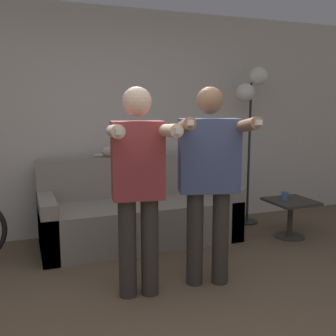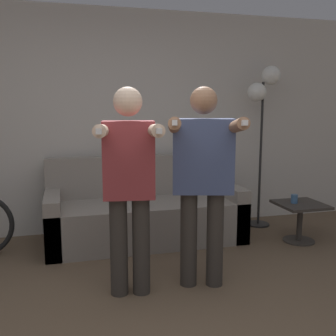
{
  "view_description": "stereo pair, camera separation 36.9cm",
  "coord_description": "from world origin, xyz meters",
  "px_view_note": "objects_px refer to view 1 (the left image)",
  "views": [
    {
      "loc": [
        -0.83,
        -1.96,
        1.5
      ],
      "look_at": [
        0.46,
        1.46,
        0.91
      ],
      "focal_mm": 42.0,
      "sensor_mm": 36.0,
      "label": 1
    },
    {
      "loc": [
        -0.48,
        -2.07,
        1.5
      ],
      "look_at": [
        0.46,
        1.46,
        0.91
      ],
      "focal_mm": 42.0,
      "sensor_mm": 36.0,
      "label": 2
    }
  ],
  "objects_px": {
    "person_right": "(209,172)",
    "couch": "(140,215)",
    "person_left": "(138,180)",
    "cat": "(115,150)",
    "floor_lamp": "(251,97)",
    "cup": "(285,196)",
    "side_table": "(290,210)"
  },
  "relations": [
    {
      "from": "person_right",
      "to": "cup",
      "type": "xyz_separation_m",
      "value": [
        1.35,
        0.77,
        -0.48
      ]
    },
    {
      "from": "floor_lamp",
      "to": "person_left",
      "type": "bearing_deg",
      "value": -143.01
    },
    {
      "from": "couch",
      "to": "cat",
      "type": "bearing_deg",
      "value": 122.81
    },
    {
      "from": "side_table",
      "to": "couch",
      "type": "bearing_deg",
      "value": 163.49
    },
    {
      "from": "side_table",
      "to": "cup",
      "type": "xyz_separation_m",
      "value": [
        -0.06,
        0.03,
        0.17
      ]
    },
    {
      "from": "couch",
      "to": "person_right",
      "type": "distance_m",
      "value": 1.42
    },
    {
      "from": "floor_lamp",
      "to": "side_table",
      "type": "bearing_deg",
      "value": -78.02
    },
    {
      "from": "person_left",
      "to": "cat",
      "type": "distance_m",
      "value": 1.54
    },
    {
      "from": "person_left",
      "to": "cat",
      "type": "xyz_separation_m",
      "value": [
        0.18,
        1.53,
        0.05
      ]
    },
    {
      "from": "person_left",
      "to": "side_table",
      "type": "xyz_separation_m",
      "value": [
        2.02,
        0.75,
        -0.63
      ]
    },
    {
      "from": "person_right",
      "to": "couch",
      "type": "bearing_deg",
      "value": 116.04
    },
    {
      "from": "person_left",
      "to": "side_table",
      "type": "distance_m",
      "value": 2.24
    },
    {
      "from": "side_table",
      "to": "cup",
      "type": "distance_m",
      "value": 0.18
    },
    {
      "from": "side_table",
      "to": "cup",
      "type": "relative_size",
      "value": 5.15
    },
    {
      "from": "couch",
      "to": "person_left",
      "type": "height_order",
      "value": "person_left"
    },
    {
      "from": "couch",
      "to": "cup",
      "type": "xyz_separation_m",
      "value": [
        1.58,
        -0.46,
        0.19
      ]
    },
    {
      "from": "cup",
      "to": "person_right",
      "type": "bearing_deg",
      "value": -150.32
    },
    {
      "from": "cat",
      "to": "cup",
      "type": "relative_size",
      "value": 4.22
    },
    {
      "from": "cat",
      "to": "cup",
      "type": "xyz_separation_m",
      "value": [
        1.77,
        -0.76,
        -0.51
      ]
    },
    {
      "from": "floor_lamp",
      "to": "cup",
      "type": "height_order",
      "value": "floor_lamp"
    },
    {
      "from": "person_left",
      "to": "cat",
      "type": "height_order",
      "value": "person_left"
    },
    {
      "from": "floor_lamp",
      "to": "side_table",
      "type": "xyz_separation_m",
      "value": [
        0.14,
        -0.67,
        -1.28
      ]
    },
    {
      "from": "floor_lamp",
      "to": "cup",
      "type": "bearing_deg",
      "value": -83.17
    },
    {
      "from": "person_right",
      "to": "floor_lamp",
      "type": "height_order",
      "value": "floor_lamp"
    },
    {
      "from": "cat",
      "to": "floor_lamp",
      "type": "xyz_separation_m",
      "value": [
        1.69,
        -0.12,
        0.6
      ]
    },
    {
      "from": "side_table",
      "to": "cup",
      "type": "height_order",
      "value": "cup"
    },
    {
      "from": "couch",
      "to": "cup",
      "type": "height_order",
      "value": "couch"
    },
    {
      "from": "cup",
      "to": "person_left",
      "type": "bearing_deg",
      "value": -158.38
    },
    {
      "from": "cup",
      "to": "cat",
      "type": "bearing_deg",
      "value": 156.83
    },
    {
      "from": "floor_lamp",
      "to": "person_right",
      "type": "bearing_deg",
      "value": -132.13
    },
    {
      "from": "couch",
      "to": "person_right",
      "type": "height_order",
      "value": "person_right"
    },
    {
      "from": "couch",
      "to": "floor_lamp",
      "type": "xyz_separation_m",
      "value": [
        1.5,
        0.18,
        1.3
      ]
    }
  ]
}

